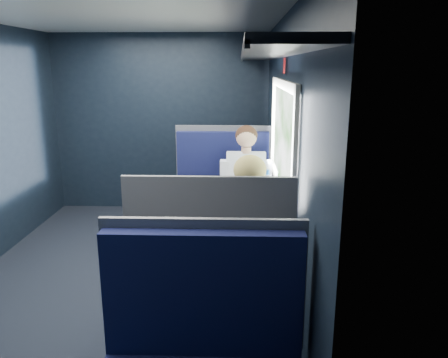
{
  "coord_description": "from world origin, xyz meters",
  "views": [
    {
      "loc": [
        1.02,
        -3.61,
        1.89
      ],
      "look_at": [
        0.9,
        0.0,
        0.95
      ],
      "focal_mm": 35.0,
      "sensor_mm": 36.0,
      "label": 1
    }
  ],
  "objects_px": {
    "table": "(239,211)",
    "laptop": "(272,193)",
    "seat_bay_far": "(213,285)",
    "woman": "(249,234)",
    "seat_row_front": "(225,185)",
    "seat_bay_near": "(221,206)",
    "man": "(246,184)",
    "bottle_small": "(267,184)",
    "cup": "(258,187)"
  },
  "relations": [
    {
      "from": "woman",
      "to": "bottle_small",
      "type": "distance_m",
      "value": 0.97
    },
    {
      "from": "seat_bay_far",
      "to": "seat_row_front",
      "type": "bearing_deg",
      "value": 90.0
    },
    {
      "from": "table",
      "to": "seat_bay_near",
      "type": "height_order",
      "value": "seat_bay_near"
    },
    {
      "from": "seat_bay_far",
      "to": "woman",
      "type": "xyz_separation_m",
      "value": [
        0.25,
        0.17,
        0.31
      ]
    },
    {
      "from": "seat_bay_near",
      "to": "woman",
      "type": "xyz_separation_m",
      "value": [
        0.26,
        -1.58,
        0.31
      ]
    },
    {
      "from": "seat_bay_near",
      "to": "seat_bay_far",
      "type": "bearing_deg",
      "value": -89.58
    },
    {
      "from": "table",
      "to": "laptop",
      "type": "relative_size",
      "value": 3.07
    },
    {
      "from": "seat_row_front",
      "to": "man",
      "type": "height_order",
      "value": "man"
    },
    {
      "from": "seat_row_front",
      "to": "laptop",
      "type": "height_order",
      "value": "seat_row_front"
    },
    {
      "from": "seat_bay_far",
      "to": "seat_row_front",
      "type": "distance_m",
      "value": 2.67
    },
    {
      "from": "seat_row_front",
      "to": "cup",
      "type": "distance_m",
      "value": 1.56
    },
    {
      "from": "table",
      "to": "woman",
      "type": "height_order",
      "value": "woman"
    },
    {
      "from": "seat_bay_near",
      "to": "bottle_small",
      "type": "distance_m",
      "value": 0.88
    },
    {
      "from": "woman",
      "to": "cup",
      "type": "distance_m",
      "value": 1.04
    },
    {
      "from": "seat_bay_far",
      "to": "bottle_small",
      "type": "bearing_deg",
      "value": 68.55
    },
    {
      "from": "man",
      "to": "cup",
      "type": "xyz_separation_m",
      "value": [
        0.1,
        -0.37,
        0.07
      ]
    },
    {
      "from": "seat_bay_far",
      "to": "man",
      "type": "height_order",
      "value": "man"
    },
    {
      "from": "cup",
      "to": "seat_row_front",
      "type": "bearing_deg",
      "value": 103.54
    },
    {
      "from": "man",
      "to": "bottle_small",
      "type": "relative_size",
      "value": 5.58
    },
    {
      "from": "table",
      "to": "seat_bay_near",
      "type": "distance_m",
      "value": 0.93
    },
    {
      "from": "seat_bay_far",
      "to": "man",
      "type": "xyz_separation_m",
      "value": [
        0.25,
        1.57,
        0.3
      ]
    },
    {
      "from": "table",
      "to": "seat_bay_far",
      "type": "height_order",
      "value": "seat_bay_far"
    },
    {
      "from": "table",
      "to": "laptop",
      "type": "distance_m",
      "value": 0.33
    },
    {
      "from": "seat_bay_far",
      "to": "seat_row_front",
      "type": "xyz_separation_m",
      "value": [
        0.0,
        2.67,
        -0.0
      ]
    },
    {
      "from": "laptop",
      "to": "cup",
      "type": "xyz_separation_m",
      "value": [
        -0.12,
        0.24,
        -0.01
      ]
    },
    {
      "from": "seat_row_front",
      "to": "bottle_small",
      "type": "distance_m",
      "value": 1.67
    },
    {
      "from": "seat_bay_near",
      "to": "man",
      "type": "distance_m",
      "value": 0.43
    },
    {
      "from": "woman",
      "to": "cup",
      "type": "xyz_separation_m",
      "value": [
        0.1,
        1.04,
        0.06
      ]
    },
    {
      "from": "seat_bay_far",
      "to": "bottle_small",
      "type": "height_order",
      "value": "seat_bay_far"
    },
    {
      "from": "seat_bay_near",
      "to": "laptop",
      "type": "relative_size",
      "value": 3.87
    },
    {
      "from": "cup",
      "to": "seat_bay_near",
      "type": "bearing_deg",
      "value": 124.04
    },
    {
      "from": "laptop",
      "to": "cup",
      "type": "height_order",
      "value": "laptop"
    },
    {
      "from": "man",
      "to": "laptop",
      "type": "relative_size",
      "value": 4.06
    },
    {
      "from": "seat_row_front",
      "to": "woman",
      "type": "relative_size",
      "value": 0.88
    },
    {
      "from": "table",
      "to": "laptop",
      "type": "xyz_separation_m",
      "value": [
        0.29,
        0.09,
        0.14
      ]
    },
    {
      "from": "seat_bay_far",
      "to": "laptop",
      "type": "height_order",
      "value": "seat_bay_far"
    },
    {
      "from": "woman",
      "to": "man",
      "type": "bearing_deg",
      "value": 90.0
    },
    {
      "from": "man",
      "to": "seat_bay_near",
      "type": "bearing_deg",
      "value": 146.69
    },
    {
      "from": "man",
      "to": "bottle_small",
      "type": "height_order",
      "value": "man"
    },
    {
      "from": "table",
      "to": "laptop",
      "type": "height_order",
      "value": "laptop"
    },
    {
      "from": "seat_bay_near",
      "to": "woman",
      "type": "distance_m",
      "value": 1.63
    },
    {
      "from": "seat_bay_far",
      "to": "bottle_small",
      "type": "distance_m",
      "value": 1.27
    },
    {
      "from": "seat_bay_far",
      "to": "laptop",
      "type": "bearing_deg",
      "value": 63.83
    },
    {
      "from": "seat_bay_far",
      "to": "laptop",
      "type": "distance_m",
      "value": 1.14
    },
    {
      "from": "table",
      "to": "cup",
      "type": "relative_size",
      "value": 10.55
    },
    {
      "from": "seat_bay_far",
      "to": "man",
      "type": "distance_m",
      "value": 1.62
    },
    {
      "from": "woman",
      "to": "cup",
      "type": "bearing_deg",
      "value": 84.3
    },
    {
      "from": "man",
      "to": "laptop",
      "type": "distance_m",
      "value": 0.65
    },
    {
      "from": "seat_bay_far",
      "to": "woman",
      "type": "height_order",
      "value": "woman"
    },
    {
      "from": "seat_row_front",
      "to": "man",
      "type": "xyz_separation_m",
      "value": [
        0.25,
        -1.1,
        0.31
      ]
    }
  ]
}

